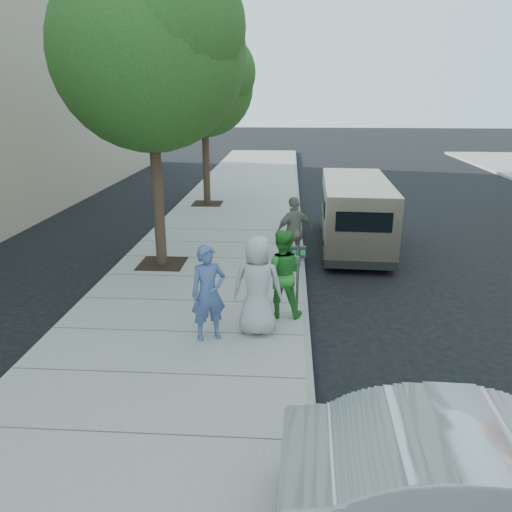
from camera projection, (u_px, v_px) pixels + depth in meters
name	position (u px, v px, depth m)	size (l,w,h in m)	color
ground	(239.00, 308.00, 10.94)	(120.00, 120.00, 0.00)	black
sidewalk	(194.00, 303.00, 10.98)	(5.00, 60.00, 0.15)	gray
curb_face	(305.00, 307.00, 10.82)	(0.12, 60.00, 0.16)	gray
tree_near	(151.00, 45.00, 11.63)	(4.62, 4.60, 7.53)	black
tree_far	(205.00, 82.00, 19.04)	(3.92, 3.80, 6.49)	black
parking_meter	(298.00, 266.00, 9.92)	(0.31, 0.13, 1.47)	gray
van	(355.00, 212.00, 14.93)	(2.07, 5.60, 2.05)	tan
sedan	(499.00, 490.00, 4.97)	(1.54, 4.41, 1.45)	silver
person_officer	(208.00, 293.00, 9.02)	(0.65, 0.43, 1.79)	#455C93
person_green_shirt	(281.00, 274.00, 9.97)	(0.88, 0.68, 1.80)	green
person_gray_shirt	(258.00, 285.00, 9.22)	(0.93, 0.60, 1.90)	#ADADB0
person_striped_polo	(294.00, 232.00, 12.85)	(1.08, 0.45, 1.84)	gray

